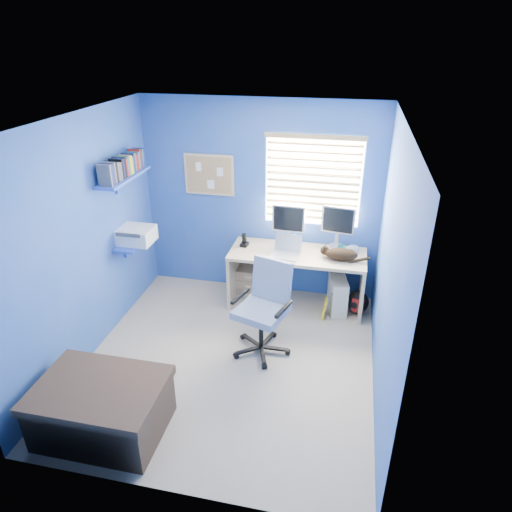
% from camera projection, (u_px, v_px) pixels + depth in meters
% --- Properties ---
extents(floor, '(3.00, 3.20, 0.00)m').
position_uv_depth(floor, '(230.00, 360.00, 4.90)').
color(floor, tan).
rests_on(floor, ground).
extents(ceiling, '(3.00, 3.20, 0.00)m').
position_uv_depth(ceiling, '(222.00, 121.00, 3.78)').
color(ceiling, white).
rests_on(ceiling, wall_back).
extents(wall_back, '(3.00, 0.01, 2.50)m').
position_uv_depth(wall_back, '(260.00, 201.00, 5.74)').
color(wall_back, '#2155A6').
rests_on(wall_back, ground).
extents(wall_front, '(3.00, 0.01, 2.50)m').
position_uv_depth(wall_front, '(160.00, 364.00, 2.94)').
color(wall_front, '#2155A6').
rests_on(wall_front, ground).
extents(wall_left, '(0.01, 3.20, 2.50)m').
position_uv_depth(wall_left, '(84.00, 242.00, 4.62)').
color(wall_left, '#2155A6').
rests_on(wall_left, ground).
extents(wall_right, '(0.01, 3.20, 2.50)m').
position_uv_depth(wall_right, '(389.00, 272.00, 4.06)').
color(wall_right, '#2155A6').
rests_on(wall_right, ground).
extents(desk, '(1.66, 0.65, 0.74)m').
position_uv_depth(desk, '(296.00, 279.00, 5.73)').
color(desk, tan).
rests_on(desk, floor).
extents(laptop, '(0.36, 0.30, 0.22)m').
position_uv_depth(laptop, '(285.00, 248.00, 5.43)').
color(laptop, silver).
rests_on(laptop, desk).
extents(monitor_left, '(0.40, 0.13, 0.54)m').
position_uv_depth(monitor_left, '(288.00, 226.00, 5.63)').
color(monitor_left, silver).
rests_on(monitor_left, desk).
extents(monitor_right, '(0.41, 0.18, 0.54)m').
position_uv_depth(monitor_right, '(338.00, 227.00, 5.59)').
color(monitor_right, silver).
rests_on(monitor_right, desk).
extents(phone, '(0.10, 0.12, 0.17)m').
position_uv_depth(phone, '(244.00, 240.00, 5.70)').
color(phone, black).
rests_on(phone, desk).
extents(mug, '(0.10, 0.09, 0.10)m').
position_uv_depth(mug, '(341.00, 250.00, 5.52)').
color(mug, '#1F6969').
rests_on(mug, desk).
extents(cd_spindle, '(0.13, 0.13, 0.07)m').
position_uv_depth(cd_spindle, '(353.00, 249.00, 5.57)').
color(cd_spindle, silver).
rests_on(cd_spindle, desk).
extents(cat, '(0.42, 0.28, 0.14)m').
position_uv_depth(cat, '(341.00, 254.00, 5.37)').
color(cat, black).
rests_on(cat, desk).
extents(tower_pc, '(0.27, 0.47, 0.45)m').
position_uv_depth(tower_pc, '(337.00, 294.00, 5.68)').
color(tower_pc, beige).
rests_on(tower_pc, floor).
extents(drawer_boxes, '(0.35, 0.28, 0.41)m').
position_uv_depth(drawer_boxes, '(250.00, 281.00, 6.02)').
color(drawer_boxes, tan).
rests_on(drawer_boxes, floor).
extents(yellow_book, '(0.03, 0.17, 0.24)m').
position_uv_depth(yellow_book, '(324.00, 309.00, 5.58)').
color(yellow_book, yellow).
rests_on(yellow_book, floor).
extents(backpack, '(0.31, 0.27, 0.31)m').
position_uv_depth(backpack, '(358.00, 302.00, 5.65)').
color(backpack, black).
rests_on(backpack, floor).
extents(bed_corner, '(1.04, 0.74, 0.50)m').
position_uv_depth(bed_corner, '(102.00, 408.00, 3.94)').
color(bed_corner, '#4E3A28').
rests_on(bed_corner, floor).
extents(office_chair, '(0.75, 0.75, 1.02)m').
position_uv_depth(office_chair, '(264.00, 320.00, 4.91)').
color(office_chair, black).
rests_on(office_chair, floor).
extents(window_blinds, '(1.15, 0.05, 1.10)m').
position_uv_depth(window_blinds, '(313.00, 182.00, 5.45)').
color(window_blinds, white).
rests_on(window_blinds, ground).
extents(corkboard, '(0.64, 0.02, 0.52)m').
position_uv_depth(corkboard, '(209.00, 175.00, 5.71)').
color(corkboard, tan).
rests_on(corkboard, ground).
extents(wall_shelves, '(0.42, 0.90, 1.05)m').
position_uv_depth(wall_shelves, '(128.00, 202.00, 5.17)').
color(wall_shelves, blue).
rests_on(wall_shelves, ground).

